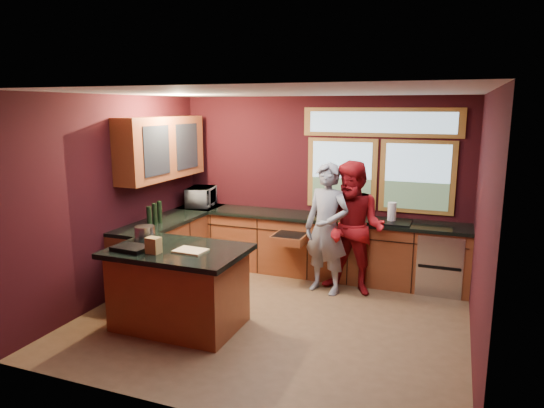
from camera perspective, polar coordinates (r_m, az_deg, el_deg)
The scene contains 14 objects.
floor at distance 6.11m, azimuth 0.18°, elevation -13.22°, with size 4.50×4.50×0.00m, color brown.
room_shell at distance 6.13m, azimuth -3.96°, elevation 4.39°, with size 4.52×4.02×2.71m.
back_counter at distance 7.41m, azimuth 6.32°, elevation -4.97°, with size 4.50×0.64×0.93m.
left_counter at distance 7.49m, azimuth -11.56°, elevation -4.93°, with size 0.64×2.30×0.93m.
island at distance 5.83m, azimuth -10.86°, elevation -9.56°, with size 1.55×1.05×0.95m.
person_grey at distance 6.67m, azimuth 6.45°, elevation -2.91°, with size 0.66×0.43×1.81m, color slate.
person_red at distance 6.69m, azimuth 9.59°, elevation -2.83°, with size 0.89×0.69×1.83m, color maroon.
microwave at distance 8.05m, azimuth -8.32°, elevation 0.85°, with size 0.57×0.39×0.32m, color #999999.
potted_plant at distance 7.28m, azimuth 7.31°, elevation -0.03°, with size 0.33×0.29×0.37m, color #999999.
paper_towel at distance 7.09m, azimuth 13.92°, elevation -0.93°, with size 0.12×0.12×0.28m, color white.
cutting_board at distance 5.54m, azimuth -9.55°, elevation -5.43°, with size 0.35×0.25×0.02m, color tan.
stock_pot at distance 6.08m, azimuth -14.74°, elevation -3.36°, with size 0.24×0.24×0.18m, color #B1B1B5.
paper_bag at distance 5.54m, azimuth -13.77°, elevation -4.74°, with size 0.15×0.12×0.18m, color brown.
black_tray at distance 5.73m, azimuth -16.22°, elevation -5.01°, with size 0.40×0.28×0.05m, color black.
Camera 1 is at (1.97, -5.19, 2.54)m, focal length 32.00 mm.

